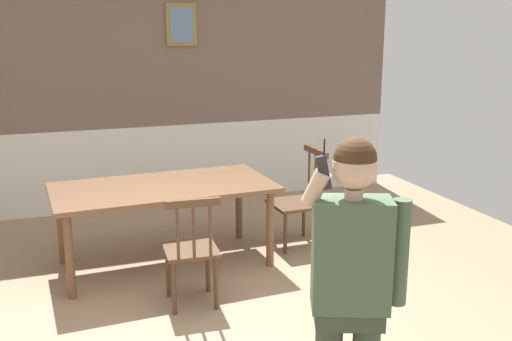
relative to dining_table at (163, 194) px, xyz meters
name	(u,v)px	position (x,y,z in m)	size (l,w,h in m)	color
room_back_partition	(131,98)	(0.02, 1.94, 0.65)	(6.70, 0.17, 2.76)	#756056
dining_table	(163,194)	(0.00, 0.00, 0.00)	(2.00, 1.09, 0.76)	brown
chair_near_window	(299,200)	(1.37, 0.06, -0.22)	(0.48, 0.48, 0.98)	#513823
chair_by_doorway	(191,250)	(0.04, -0.89, -0.22)	(0.44, 0.44, 0.92)	#513823
person_figure	(352,280)	(0.40, -2.75, 0.27)	(0.51, 0.33, 1.66)	#3A493A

